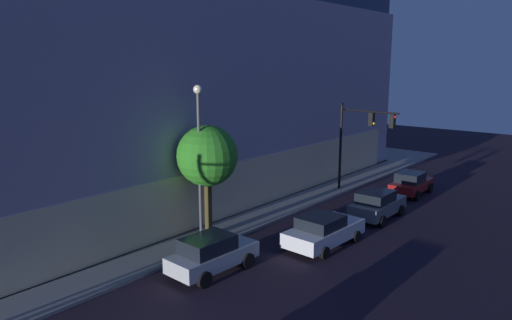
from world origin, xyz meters
The scene contains 8 objects.
modern_building centered at (13.84, 18.81, 7.66)m, with size 39.66×21.59×15.47m.
traffic_light_far_corner centered at (21.82, 4.87, 4.50)m, with size 0.61×4.45×6.15m.
street_lamp_sidewalk centered at (8.38, 6.68, 5.09)m, with size 0.44×0.44×7.85m.
sidewalk_tree centered at (9.11, 6.88, 4.37)m, with size 3.13×3.13×5.82m.
car_silver centered at (6.26, 3.81, 0.87)m, with size 4.22×2.10×1.70m.
car_white centered at (12.06, 1.71, 0.80)m, with size 4.72×2.35×1.60m.
car_grey centered at (17.75, 1.56, 0.86)m, with size 4.20×2.08×1.69m.
car_red centered at (24.07, 2.04, 0.82)m, with size 4.09×2.06×1.62m.
Camera 1 is at (-7.35, -10.07, 8.99)m, focal length 33.15 mm.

